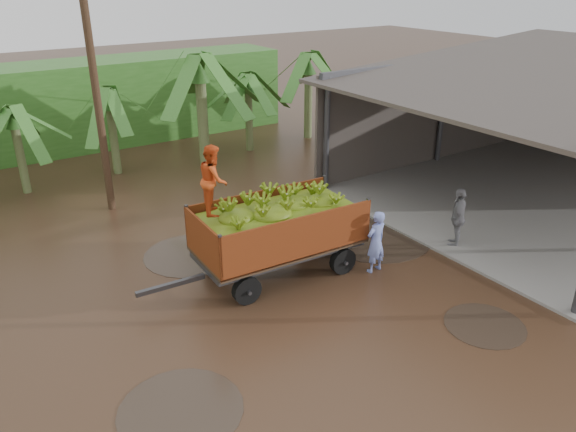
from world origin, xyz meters
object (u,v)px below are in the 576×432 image
object	(u,v)px
man_grey	(458,218)
banana_trailer	(277,227)
man_blue	(376,242)
utility_pole	(96,88)

from	to	relation	value
man_grey	banana_trailer	bearing A→B (deg)	-54.14
banana_trailer	man_grey	bearing A→B (deg)	-14.02
man_blue	utility_pole	size ratio (longest dim) A/B	0.22
banana_trailer	man_blue	xyz separation A→B (m)	(2.15, -1.32, -0.45)
man_blue	utility_pole	world-z (taller)	utility_pole
man_blue	man_grey	bearing A→B (deg)	169.84
banana_trailer	man_blue	distance (m)	2.56
man_grey	utility_pole	size ratio (longest dim) A/B	0.22
man_blue	utility_pole	distance (m)	9.52
utility_pole	banana_trailer	bearing A→B (deg)	-71.31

